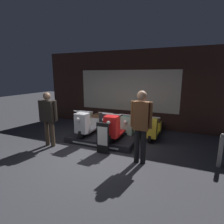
{
  "coord_description": "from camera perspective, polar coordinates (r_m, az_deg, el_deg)",
  "views": [
    {
      "loc": [
        2.24,
        -3.87,
        2.19
      ],
      "look_at": [
        -0.07,
        1.72,
        0.91
      ],
      "focal_mm": 28.0,
      "sensor_mm": 36.0,
      "label": 1
    }
  ],
  "objects": [
    {
      "name": "scooter_display_left",
      "position": [
        6.09,
        -7.15,
        -3.72
      ],
      "size": [
        0.57,
        1.54,
        0.89
      ],
      "color": "black",
      "rests_on": "display_platform"
    },
    {
      "name": "scooter_backrow_2",
      "position": [
        6.54,
        6.32,
        -4.42
      ],
      "size": [
        0.57,
        1.54,
        0.89
      ],
      "color": "black",
      "rests_on": "ground_plane"
    },
    {
      "name": "ground_plane",
      "position": [
        4.98,
        -7.08,
        -14.26
      ],
      "size": [
        30.0,
        30.0,
        0.0
      ],
      "primitive_type": "plane",
      "color": "#2D2D33"
    },
    {
      "name": "scooter_display_right",
      "position": [
        5.67,
        1.79,
        -4.81
      ],
      "size": [
        0.57,
        1.54,
        0.89
      ],
      "color": "black",
      "rests_on": "display_platform"
    },
    {
      "name": "price_sign_board",
      "position": [
        4.97,
        -3.07,
        -8.51
      ],
      "size": [
        0.37,
        0.04,
        0.9
      ],
      "color": "black",
      "rests_on": "ground_plane"
    },
    {
      "name": "street_bollard",
      "position": [
        5.02,
        31.92,
        -10.6
      ],
      "size": [
        0.1,
        0.1,
        0.85
      ],
      "color": "gray",
      "rests_on": "ground_plane"
    },
    {
      "name": "person_right_browsing",
      "position": [
        4.31,
        9.43,
        -3.27
      ],
      "size": [
        0.53,
        0.24,
        1.84
      ],
      "color": "black",
      "rests_on": "ground_plane"
    },
    {
      "name": "person_left_browsing",
      "position": [
        5.68,
        -20.11,
        -0.77
      ],
      "size": [
        0.63,
        0.27,
        1.69
      ],
      "color": "#473828",
      "rests_on": "ground_plane"
    },
    {
      "name": "display_platform",
      "position": [
        6.03,
        -2.68,
        -8.35
      ],
      "size": [
        2.24,
        1.38,
        0.2
      ],
      "color": "black",
      "rests_on": "ground_plane"
    },
    {
      "name": "scooter_backrow_0",
      "position": [
        7.13,
        -6.16,
        -3.03
      ],
      "size": [
        0.57,
        1.54,
        0.89
      ],
      "color": "black",
      "rests_on": "ground_plane"
    },
    {
      "name": "scooter_backrow_1",
      "position": [
        6.79,
        -0.2,
        -3.72
      ],
      "size": [
        0.57,
        1.54,
        0.89
      ],
      "color": "black",
      "rests_on": "ground_plane"
    },
    {
      "name": "scooter_backrow_3",
      "position": [
        6.38,
        13.28,
        -5.11
      ],
      "size": [
        0.57,
        1.54,
        0.89
      ],
      "color": "black",
      "rests_on": "ground_plane"
    },
    {
      "name": "shop_wall_back",
      "position": [
        7.49,
        5.02,
        7.38
      ],
      "size": [
        7.74,
        0.09,
        3.2
      ],
      "color": "#331E19",
      "rests_on": "ground_plane"
    }
  ]
}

